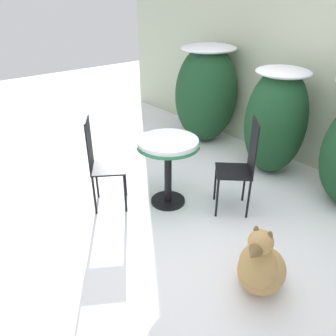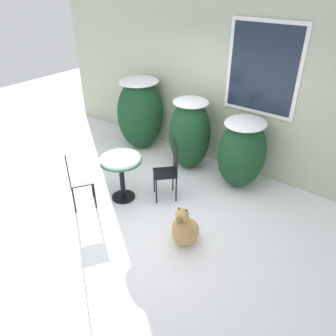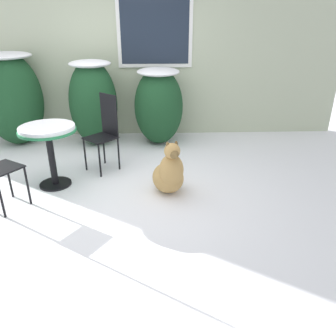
# 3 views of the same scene
# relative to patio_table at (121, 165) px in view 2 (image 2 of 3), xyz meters

# --- Properties ---
(ground_plane) EXTENTS (16.00, 16.00, 0.00)m
(ground_plane) POSITION_rel_patio_table_xyz_m (0.56, -0.10, -0.63)
(ground_plane) COLOR white
(house_wall) EXTENTS (8.00, 0.10, 3.32)m
(house_wall) POSITION_rel_patio_table_xyz_m (0.60, 2.10, 1.04)
(house_wall) COLOR #B2BC9E
(house_wall) RESTS_ON ground_plane
(shrub_left) EXTENTS (0.93, 0.97, 1.49)m
(shrub_left) POSITION_rel_patio_table_xyz_m (-1.02, 1.62, 0.15)
(shrub_left) COLOR #194223
(shrub_left) RESTS_ON ground_plane
(shrub_middle) EXTENTS (0.77, 0.75, 1.37)m
(shrub_middle) POSITION_rel_patio_table_xyz_m (0.28, 1.53, 0.09)
(shrub_middle) COLOR #194223
(shrub_middle) RESTS_ON ground_plane
(shrub_right) EXTENTS (0.80, 0.91, 1.24)m
(shrub_right) POSITION_rel_patio_table_xyz_m (1.34, 1.56, 0.03)
(shrub_right) COLOR #194223
(shrub_right) RESTS_ON ground_plane
(patio_table) EXTENTS (0.68, 0.68, 0.78)m
(patio_table) POSITION_rel_patio_table_xyz_m (0.00, 0.00, 0.00)
(patio_table) COLOR black
(patio_table) RESTS_ON ground_plane
(patio_chair_near_table) EXTENTS (0.51, 0.51, 1.04)m
(patio_chair_near_table) POSITION_rel_patio_table_xyz_m (0.59, 0.50, -0.07)
(patio_chair_near_table) COLOR black
(patio_chair_near_table) RESTS_ON ground_plane
(patio_chair_far_side) EXTENTS (0.50, 0.50, 1.04)m
(patio_chair_far_side) POSITION_rel_patio_table_xyz_m (-0.42, -0.59, -0.07)
(patio_chair_far_side) COLOR black
(patio_chair_far_side) RESTS_ON ground_plane
(dog) EXTENTS (0.47, 0.64, 0.69)m
(dog) POSITION_rel_patio_table_xyz_m (1.44, -0.27, -0.38)
(dog) COLOR tan
(dog) RESTS_ON ground_plane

